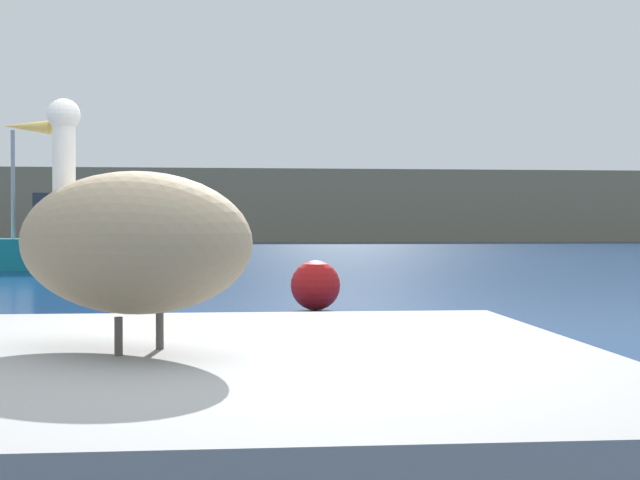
% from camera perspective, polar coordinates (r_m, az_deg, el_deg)
% --- Properties ---
extents(hillside_backdrop, '(140.00, 13.65, 6.76)m').
position_cam_1_polar(hillside_backdrop, '(83.29, -4.94, 2.24)').
color(hillside_backdrop, '#7F755B').
rests_on(hillside_backdrop, ground).
extents(pier_dock, '(3.58, 2.89, 0.74)m').
position_cam_1_polar(pier_dock, '(3.33, -12.79, -13.69)').
color(pier_dock, gray).
rests_on(pier_dock, ground).
extents(pelican, '(1.24, 1.17, 0.98)m').
position_cam_1_polar(pelican, '(3.23, -12.93, -0.04)').
color(pelican, gray).
rests_on(pelican, pier_dock).
extents(fishing_boat_teal, '(6.55, 2.51, 4.14)m').
position_cam_1_polar(fishing_boat_teal, '(26.22, -16.00, -0.14)').
color(fishing_boat_teal, teal).
rests_on(fishing_boat_teal, ground).
extents(mooring_buoy, '(0.74, 0.74, 0.74)m').
position_cam_1_polar(mooring_buoy, '(12.40, -0.31, -3.10)').
color(mooring_buoy, red).
rests_on(mooring_buoy, ground).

